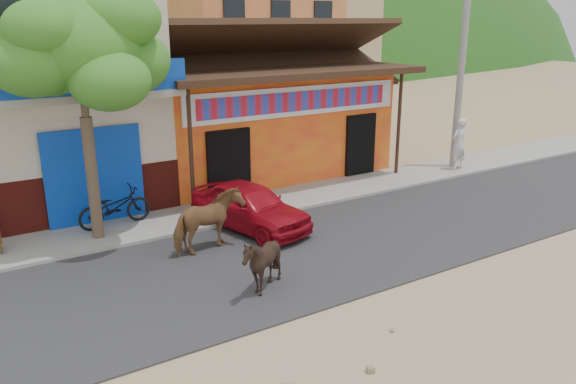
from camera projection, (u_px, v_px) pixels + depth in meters
name	position (u px, v px, depth m)	size (l,w,h in m)	color
ground	(397.00, 287.00, 11.61)	(120.00, 120.00, 0.00)	#9E825B
road	(326.00, 246.00, 13.63)	(60.00, 5.00, 0.04)	#28282B
sidewalk	(257.00, 205.00, 16.45)	(60.00, 2.00, 0.12)	gray
dance_club	(251.00, 120.00, 20.18)	(8.00, 6.00, 3.60)	orange
cafe_building	(17.00, 85.00, 15.89)	(7.00, 6.00, 7.00)	beige
apartment_front	(242.00, 5.00, 33.80)	(9.00, 9.00, 12.00)	#CC723F
apartment_rear	(309.00, 21.00, 43.50)	(8.00, 8.00, 10.00)	tan
tree	(86.00, 117.00, 13.05)	(3.00, 3.00, 6.00)	#2D721E
utility_pole	(463.00, 54.00, 19.38)	(0.24, 0.24, 8.00)	gray
cow_tan	(208.00, 222.00, 13.13)	(0.78, 1.72, 1.45)	brown
cow_dark	(262.00, 263.00, 11.19)	(0.99, 1.11, 1.23)	black
red_car	(250.00, 206.00, 14.59)	(1.44, 3.57, 1.22)	#A40B19
scooter	(115.00, 207.00, 14.57)	(0.67, 1.92, 1.01)	black
pedestrian	(459.00, 144.00, 19.90)	(0.67, 0.44, 1.84)	silver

